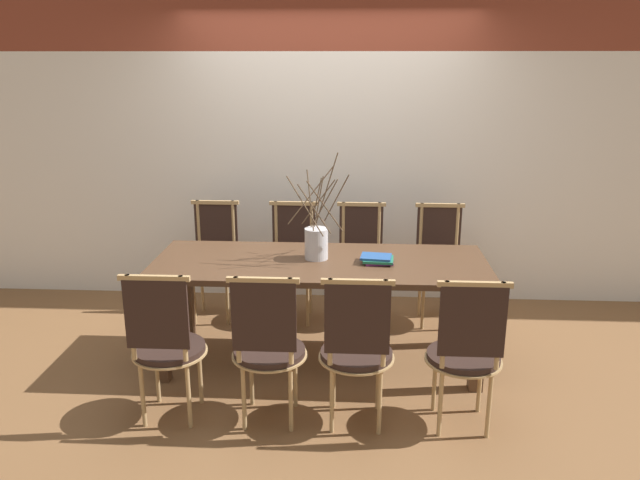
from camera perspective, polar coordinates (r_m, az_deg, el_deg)
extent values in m
plane|color=brown|center=(4.59, 0.00, -11.02)|extent=(16.00, 16.00, 0.00)
cube|color=white|center=(5.51, 0.80, 5.57)|extent=(12.00, 0.06, 2.16)
cube|color=#4C3321|center=(4.30, 0.00, -2.17)|extent=(2.30, 0.88, 0.04)
cube|color=#4C3321|center=(4.32, -14.39, -8.08)|extent=(0.09, 0.09, 0.73)
cube|color=#4C3321|center=(4.21, 14.28, -8.76)|extent=(0.09, 0.09, 0.73)
cube|color=#4C3321|center=(4.91, -12.10, -4.90)|extent=(0.09, 0.09, 0.73)
cube|color=#4C3321|center=(4.81, 12.83, -5.41)|extent=(0.09, 0.09, 0.73)
cylinder|color=black|center=(3.88, -13.58, -9.62)|extent=(0.42, 0.42, 0.04)
cylinder|color=tan|center=(3.89, -13.56, -9.94)|extent=(0.45, 0.45, 0.01)
cylinder|color=tan|center=(4.14, -14.69, -11.55)|extent=(0.03, 0.03, 0.43)
cylinder|color=tan|center=(4.06, -10.91, -11.82)|extent=(0.03, 0.03, 0.43)
cylinder|color=tan|center=(3.91, -15.92, -13.40)|extent=(0.03, 0.03, 0.43)
cylinder|color=tan|center=(3.83, -11.92, -13.74)|extent=(0.03, 0.03, 0.43)
cylinder|color=tan|center=(3.66, -16.90, -6.84)|extent=(0.03, 0.03, 0.51)
cylinder|color=tan|center=(3.57, -12.40, -7.09)|extent=(0.03, 0.03, 0.51)
cube|color=black|center=(3.60, -14.73, -6.62)|extent=(0.36, 0.02, 0.41)
cube|color=tan|center=(3.53, -14.96, -3.38)|extent=(0.40, 0.03, 0.03)
cylinder|color=black|center=(3.76, -4.64, -10.10)|extent=(0.42, 0.42, 0.04)
cylinder|color=tan|center=(3.77, -4.63, -10.42)|extent=(0.45, 0.45, 0.01)
cylinder|color=tan|center=(4.00, -6.29, -12.09)|extent=(0.03, 0.03, 0.43)
cylinder|color=tan|center=(3.97, -2.27, -12.26)|extent=(0.03, 0.03, 0.43)
cylinder|color=tan|center=(3.77, -6.98, -14.07)|extent=(0.03, 0.03, 0.43)
cylinder|color=tan|center=(3.73, -2.69, -14.28)|extent=(0.03, 0.03, 0.43)
cylinder|color=tan|center=(3.50, -7.56, -7.30)|extent=(0.03, 0.03, 0.51)
cylinder|color=tan|center=(3.46, -2.69, -7.47)|extent=(0.03, 0.03, 0.51)
cube|color=black|center=(3.46, -5.17, -7.04)|extent=(0.36, 0.02, 0.41)
cube|color=tan|center=(3.39, -5.25, -3.68)|extent=(0.40, 0.03, 0.03)
cylinder|color=black|center=(3.72, 3.35, -10.31)|extent=(0.42, 0.42, 0.04)
cylinder|color=tan|center=(3.73, 3.34, -10.63)|extent=(0.45, 0.45, 0.01)
cylinder|color=tan|center=(3.95, 1.25, -12.36)|extent=(0.03, 0.03, 0.43)
cylinder|color=tan|center=(3.96, 5.33, -12.42)|extent=(0.03, 0.03, 0.43)
cylinder|color=tan|center=(3.71, 1.09, -14.40)|extent=(0.03, 0.03, 0.43)
cylinder|color=tan|center=(3.72, 5.47, -14.46)|extent=(0.03, 0.03, 0.43)
cylinder|color=tan|center=(3.45, 0.93, -7.56)|extent=(0.03, 0.03, 0.51)
cylinder|color=tan|center=(3.45, 5.90, -7.64)|extent=(0.03, 0.03, 0.51)
cube|color=black|center=(3.43, 3.43, -7.25)|extent=(0.36, 0.02, 0.41)
cube|color=tan|center=(3.35, 3.49, -3.86)|extent=(0.40, 0.03, 0.03)
cylinder|color=black|center=(3.78, 12.97, -10.31)|extent=(0.42, 0.42, 0.04)
cylinder|color=tan|center=(3.79, 12.95, -10.63)|extent=(0.45, 0.45, 0.01)
cylinder|color=tan|center=(3.98, 10.44, -12.41)|extent=(0.03, 0.03, 0.43)
cylinder|color=tan|center=(4.03, 14.41, -12.34)|extent=(0.03, 0.03, 0.43)
cylinder|color=tan|center=(3.75, 10.95, -14.43)|extent=(0.03, 0.03, 0.43)
cylinder|color=tan|center=(3.79, 15.20, -14.32)|extent=(0.03, 0.03, 0.43)
cylinder|color=tan|center=(3.48, 11.31, -7.65)|extent=(0.03, 0.03, 0.51)
cylinder|color=tan|center=(3.53, 16.11, -7.61)|extent=(0.03, 0.03, 0.51)
cube|color=black|center=(3.49, 13.77, -7.29)|extent=(0.36, 0.02, 0.41)
cube|color=tan|center=(3.42, 14.00, -3.96)|extent=(0.40, 0.03, 0.03)
cylinder|color=black|center=(5.23, -9.75, -2.51)|extent=(0.42, 0.42, 0.04)
cylinder|color=tan|center=(5.23, -9.74, -2.75)|extent=(0.45, 0.45, 0.01)
cylinder|color=tan|center=(5.15, -8.46, -5.46)|extent=(0.03, 0.03, 0.43)
cylinder|color=tan|center=(5.21, -11.44, -5.35)|extent=(0.03, 0.03, 0.43)
cylinder|color=tan|center=(5.40, -7.88, -4.39)|extent=(0.03, 0.03, 0.43)
cylinder|color=tan|center=(5.46, -10.73, -4.29)|extent=(0.03, 0.03, 0.43)
cylinder|color=tan|center=(5.29, -7.90, 0.87)|extent=(0.03, 0.03, 0.51)
cylinder|color=tan|center=(5.35, -11.01, 0.92)|extent=(0.03, 0.03, 0.51)
cube|color=black|center=(5.31, -9.47, 1.17)|extent=(0.36, 0.02, 0.41)
cube|color=tan|center=(5.26, -9.59, 3.41)|extent=(0.40, 0.03, 0.03)
cylinder|color=black|center=(5.12, -2.56, -2.68)|extent=(0.42, 0.42, 0.04)
cylinder|color=tan|center=(5.13, -2.56, -2.93)|extent=(0.45, 0.45, 0.01)
cylinder|color=tan|center=(5.06, -1.13, -5.68)|extent=(0.03, 0.03, 0.43)
cylinder|color=tan|center=(5.09, -4.24, -5.60)|extent=(0.03, 0.03, 0.43)
cylinder|color=tan|center=(5.32, -0.91, -4.57)|extent=(0.03, 0.03, 0.43)
cylinder|color=tan|center=(5.34, -3.86, -4.50)|extent=(0.03, 0.03, 0.43)
cylinder|color=tan|center=(5.20, -0.78, 0.77)|extent=(0.03, 0.03, 0.51)
cylinder|color=tan|center=(5.23, -4.02, 0.82)|extent=(0.03, 0.03, 0.51)
cube|color=black|center=(5.21, -2.40, 1.08)|extent=(0.36, 0.02, 0.41)
cube|color=tan|center=(5.15, -2.44, 3.37)|extent=(0.40, 0.03, 0.03)
cylinder|color=black|center=(5.10, 3.72, -2.79)|extent=(0.42, 0.42, 0.04)
cylinder|color=tan|center=(5.10, 3.72, -3.04)|extent=(0.45, 0.45, 0.01)
cylinder|color=tan|center=(5.05, 5.25, -5.79)|extent=(0.03, 0.03, 0.43)
cylinder|color=tan|center=(5.05, 2.12, -5.75)|extent=(0.03, 0.03, 0.43)
cylinder|color=tan|center=(5.31, 5.16, -4.68)|extent=(0.03, 0.03, 0.43)
cylinder|color=tan|center=(5.31, 2.18, -4.63)|extent=(0.03, 0.03, 0.43)
cylinder|color=tan|center=(5.19, 5.40, 0.67)|extent=(0.03, 0.03, 0.51)
cylinder|color=tan|center=(5.19, 2.13, 0.73)|extent=(0.03, 0.03, 0.51)
cube|color=black|center=(5.19, 3.77, 0.99)|extent=(0.36, 0.02, 0.41)
cube|color=tan|center=(5.13, 3.82, 3.28)|extent=(0.40, 0.03, 0.03)
cylinder|color=black|center=(5.14, 10.88, -2.88)|extent=(0.42, 0.42, 0.04)
cylinder|color=tan|center=(5.15, 10.87, -3.13)|extent=(0.45, 0.45, 0.01)
cylinder|color=tan|center=(5.12, 12.47, -5.84)|extent=(0.03, 0.03, 0.43)
cylinder|color=tan|center=(5.08, 9.39, -5.83)|extent=(0.03, 0.03, 0.43)
cylinder|color=tan|center=(5.37, 12.03, -4.73)|extent=(0.03, 0.03, 0.43)
cylinder|color=tan|center=(5.33, 9.10, -4.72)|extent=(0.03, 0.03, 0.43)
cylinder|color=tan|center=(5.26, 12.40, 0.55)|extent=(0.03, 0.03, 0.51)
cylinder|color=tan|center=(5.22, 9.18, 0.61)|extent=(0.03, 0.03, 0.51)
cube|color=black|center=(5.23, 10.80, 0.87)|extent=(0.36, 0.02, 0.41)
cube|color=tan|center=(5.18, 10.94, 3.14)|extent=(0.40, 0.03, 0.03)
cylinder|color=silver|center=(4.31, -0.34, -0.33)|extent=(0.16, 0.16, 0.22)
cylinder|color=brown|center=(4.32, 1.50, 3.80)|extent=(0.18, 0.28, 0.39)
cylinder|color=brown|center=(4.27, -0.11, 3.51)|extent=(0.07, 0.04, 0.36)
cylinder|color=brown|center=(4.12, 0.47, 3.06)|extent=(0.24, 0.14, 0.37)
cylinder|color=brown|center=(4.39, -0.88, 4.09)|extent=(0.32, 0.11, 0.40)
cylinder|color=brown|center=(4.12, -1.39, 3.12)|extent=(0.26, 0.15, 0.38)
cylinder|color=brown|center=(4.14, -0.53, 2.85)|extent=(0.23, 0.02, 0.33)
cylinder|color=brown|center=(4.21, -0.90, 3.64)|extent=(0.06, 0.09, 0.41)
cylinder|color=brown|center=(4.28, -0.35, 3.42)|extent=(0.08, 0.01, 0.35)
cylinder|color=brown|center=(4.36, -0.16, 3.49)|extent=(0.24, 0.02, 0.33)
cylinder|color=brown|center=(4.32, 0.49, 3.51)|extent=(0.18, 0.12, 0.34)
cylinder|color=brown|center=(4.30, 0.61, 4.67)|extent=(0.17, 0.14, 0.53)
cube|color=#842D8C|center=(4.27, 5.37, -1.97)|extent=(0.20, 0.16, 0.02)
cube|color=#1E6B4C|center=(4.26, 5.35, -1.79)|extent=(0.22, 0.18, 0.02)
cube|color=#234C8C|center=(4.26, 5.14, -1.54)|extent=(0.22, 0.18, 0.02)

